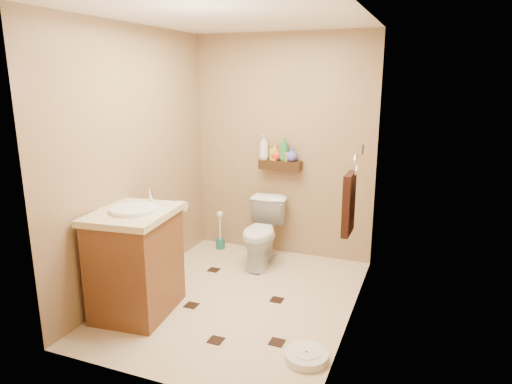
% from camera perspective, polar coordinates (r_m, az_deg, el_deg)
% --- Properties ---
extents(ground, '(2.50, 2.50, 0.00)m').
position_cam_1_polar(ground, '(4.23, -2.30, -13.18)').
color(ground, beige).
rests_on(ground, ground).
extents(wall_back, '(2.00, 0.04, 2.40)m').
position_cam_1_polar(wall_back, '(4.98, 3.37, 5.59)').
color(wall_back, '#9D7C5A').
rests_on(wall_back, ground).
extents(wall_front, '(2.00, 0.04, 2.40)m').
position_cam_1_polar(wall_front, '(2.76, -13.01, -1.83)').
color(wall_front, '#9D7C5A').
rests_on(wall_front, ground).
extents(wall_left, '(0.04, 2.50, 2.40)m').
position_cam_1_polar(wall_left, '(4.33, -14.71, 3.82)').
color(wall_left, '#9D7C5A').
rests_on(wall_left, ground).
extents(wall_right, '(0.04, 2.50, 2.40)m').
position_cam_1_polar(wall_right, '(3.55, 12.46, 1.75)').
color(wall_right, '#9D7C5A').
rests_on(wall_right, ground).
extents(ceiling, '(2.00, 2.50, 0.02)m').
position_cam_1_polar(ceiling, '(3.78, -2.68, 21.10)').
color(ceiling, white).
rests_on(ceiling, wall_back).
extents(wall_shelf, '(0.46, 0.14, 0.10)m').
position_cam_1_polar(wall_shelf, '(4.94, 3.05, 3.39)').
color(wall_shelf, '#37210F').
rests_on(wall_shelf, wall_back).
extents(floor_accents, '(1.15, 1.38, 0.01)m').
position_cam_1_polar(floor_accents, '(4.18, -2.27, -13.50)').
color(floor_accents, black).
rests_on(floor_accents, ground).
extents(toilet, '(0.44, 0.71, 0.69)m').
position_cam_1_polar(toilet, '(4.83, 0.75, -5.13)').
color(toilet, white).
rests_on(toilet, ground).
extents(vanity, '(0.68, 0.79, 1.03)m').
position_cam_1_polar(vanity, '(3.97, -14.78, -8.29)').
color(vanity, brown).
rests_on(vanity, ground).
extents(bathroom_scale, '(0.36, 0.36, 0.06)m').
position_cam_1_polar(bathroom_scale, '(3.44, 6.31, -19.72)').
color(bathroom_scale, white).
rests_on(bathroom_scale, ground).
extents(toilet_brush, '(0.10, 0.10, 0.45)m').
position_cam_1_polar(toilet_brush, '(5.33, -4.49, -5.42)').
color(toilet_brush, '#19675E').
rests_on(toilet_brush, ground).
extents(towel_ring, '(0.12, 0.30, 0.76)m').
position_cam_1_polar(towel_ring, '(3.86, 11.59, -1.09)').
color(towel_ring, silver).
rests_on(towel_ring, wall_right).
extents(toilet_paper, '(0.12, 0.11, 0.12)m').
position_cam_1_polar(toilet_paper, '(4.95, -9.33, -1.72)').
color(toilet_paper, white).
rests_on(toilet_paper, wall_left).
extents(bottle_a, '(0.15, 0.15, 0.27)m').
position_cam_1_polar(bottle_a, '(4.97, 1.01, 5.66)').
color(bottle_a, silver).
rests_on(bottle_a, wall_shelf).
extents(bottle_b, '(0.11, 0.11, 0.18)m').
position_cam_1_polar(bottle_b, '(4.93, 2.39, 5.06)').
color(bottle_b, yellow).
rests_on(bottle_b, wall_shelf).
extents(bottle_c, '(0.17, 0.17, 0.15)m').
position_cam_1_polar(bottle_c, '(4.93, 2.59, 4.88)').
color(bottle_c, red).
rests_on(bottle_c, wall_shelf).
extents(bottle_d, '(0.14, 0.14, 0.25)m').
position_cam_1_polar(bottle_d, '(4.89, 3.53, 5.39)').
color(bottle_d, '#2C8441').
rests_on(bottle_d, wall_shelf).
extents(bottle_e, '(0.08, 0.08, 0.15)m').
position_cam_1_polar(bottle_e, '(4.90, 3.73, 4.78)').
color(bottle_e, '#CD8144').
rests_on(bottle_e, wall_shelf).
extents(bottle_f, '(0.13, 0.13, 0.16)m').
position_cam_1_polar(bottle_f, '(4.88, 4.48, 4.76)').
color(bottle_f, '#5456D4').
rests_on(bottle_f, wall_shelf).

